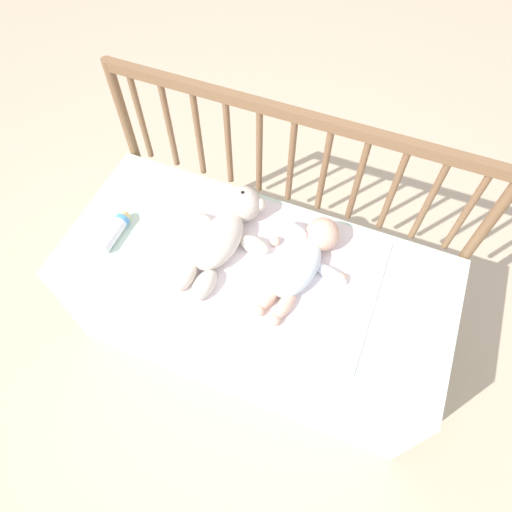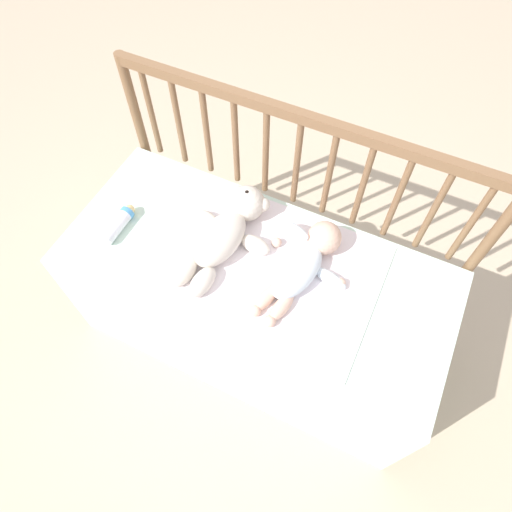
% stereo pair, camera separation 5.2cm
% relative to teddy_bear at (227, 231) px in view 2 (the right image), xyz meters
% --- Properties ---
extents(ground_plane, '(12.00, 12.00, 0.00)m').
position_rel_teddy_bear_xyz_m(ground_plane, '(0.13, -0.06, -0.60)').
color(ground_plane, '#C6B293').
extents(crib_mattress, '(1.33, 0.59, 0.55)m').
position_rel_teddy_bear_xyz_m(crib_mattress, '(0.13, -0.06, -0.33)').
color(crib_mattress, silver).
rests_on(crib_mattress, ground_plane).
extents(crib_rail, '(1.33, 0.04, 0.95)m').
position_rel_teddy_bear_xyz_m(crib_rail, '(0.13, 0.26, 0.08)').
color(crib_rail, brown).
rests_on(crib_rail, ground_plane).
extents(blanket, '(0.81, 0.52, 0.01)m').
position_rel_teddy_bear_xyz_m(blanket, '(0.14, -0.04, -0.05)').
color(blanket, white).
rests_on(blanket, crib_mattress).
extents(teddy_bear, '(0.32, 0.45, 0.13)m').
position_rel_teddy_bear_xyz_m(teddy_bear, '(0.00, 0.00, 0.00)').
color(teddy_bear, silver).
rests_on(teddy_bear, crib_mattress).
extents(baby, '(0.30, 0.41, 0.11)m').
position_rel_teddy_bear_xyz_m(baby, '(0.28, -0.00, -0.01)').
color(baby, white).
rests_on(baby, crib_mattress).
extents(baby_bottle, '(0.05, 0.17, 0.05)m').
position_rel_teddy_bear_xyz_m(baby_bottle, '(-0.37, -0.12, -0.03)').
color(baby_bottle, white).
rests_on(baby_bottle, crib_mattress).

